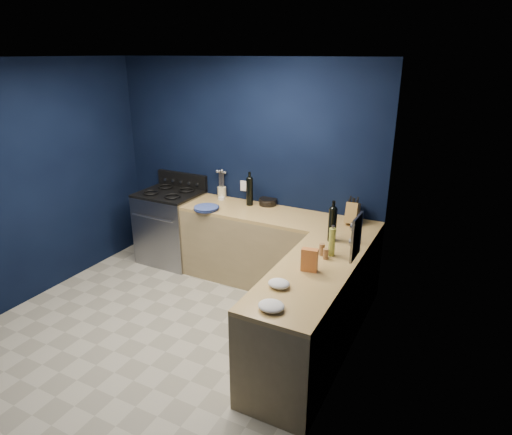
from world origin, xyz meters
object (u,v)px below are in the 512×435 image
Objects in this scene: utensil_crock at (222,192)px; crouton_bag at (310,260)px; plate_stack at (206,208)px; gas_range at (171,228)px; knife_block at (353,213)px.

crouton_bag reaches higher than utensil_crock.
utensil_crock is (-0.08, 0.49, 0.05)m from plate_stack.
gas_range is at bearing 146.05° from crouton_bag.
gas_range is 4.07× the size of knife_block.
gas_range is 0.88m from plate_stack.
utensil_crock reaches higher than gas_range.
gas_range is 4.55× the size of crouton_bag.
utensil_crock reaches higher than plate_stack.
plate_stack is 1.43× the size of crouton_bag.
knife_block is (1.73, -0.12, 0.04)m from utensil_crock.
knife_block is at bearing -3.91° from utensil_crock.
crouton_bag is (1.63, -0.90, 0.08)m from plate_stack.
crouton_bag is at bearing -25.48° from gas_range.
utensil_crock is 2.20m from crouton_bag.
crouton_bag is at bearing -94.69° from knife_block.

